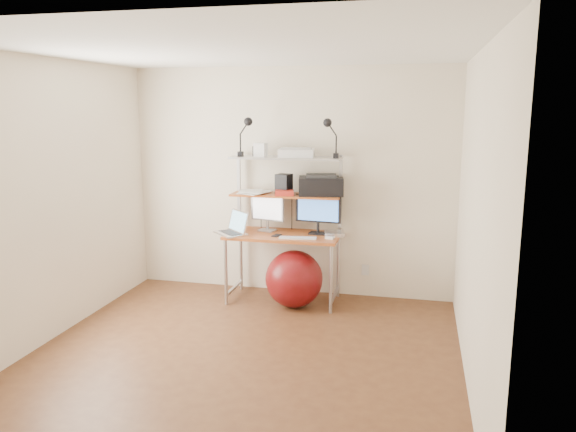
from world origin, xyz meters
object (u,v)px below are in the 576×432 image
at_px(laptop, 234,229).
at_px(exercise_ball, 294,279).
at_px(printer, 321,185).
at_px(monitor_black, 318,211).
at_px(monitor_silver, 267,210).

xyz_separation_m(laptop, exercise_ball, (0.66, -0.05, -0.49)).
height_order(printer, exercise_ball, printer).
bearing_deg(laptop, exercise_ball, 39.02).
distance_m(monitor_black, laptop, 0.91).
relative_size(monitor_black, laptop, 1.09).
relative_size(laptop, exercise_ball, 0.75).
bearing_deg(monitor_black, laptop, -160.81).
bearing_deg(exercise_ball, monitor_silver, 142.01).
height_order(monitor_silver, exercise_ball, monitor_silver).
bearing_deg(monitor_silver, exercise_ball, -25.64).
bearing_deg(monitor_black, exercise_ball, -121.87).
height_order(laptop, printer, printer).
height_order(monitor_black, exercise_ball, monitor_black).
height_order(monitor_silver, printer, printer).
bearing_deg(exercise_ball, laptop, 175.30).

